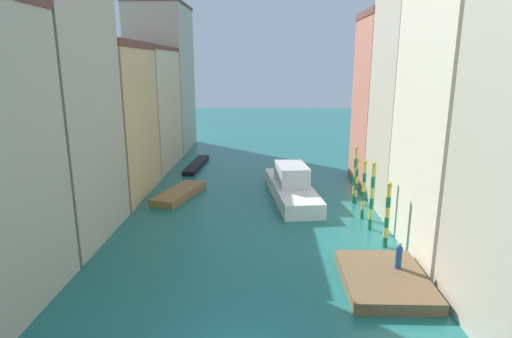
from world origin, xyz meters
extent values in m
plane|color=#1E6B66|center=(0.00, 24.50, 0.00)|extent=(154.00, 154.00, 0.00)
cube|color=#BCB299|center=(-13.47, 12.83, 9.71)|extent=(7.09, 8.97, 19.43)
cube|color=#DBB77A|center=(-13.47, 22.69, 6.49)|extent=(7.09, 9.89, 12.99)
cube|color=brown|center=(-13.47, 22.69, 13.30)|extent=(7.23, 10.08, 0.62)
cube|color=beige|center=(-13.47, 33.49, 6.58)|extent=(7.09, 11.05, 13.15)
cube|color=brown|center=(-13.47, 33.49, 13.36)|extent=(7.23, 11.27, 0.42)
cube|color=#BCB299|center=(-13.47, 44.65, 9.56)|extent=(7.09, 10.52, 19.12)
cube|color=brown|center=(-13.47, 44.65, 19.32)|extent=(7.23, 10.73, 0.41)
cube|color=beige|center=(13.47, 11.31, 9.80)|extent=(7.09, 8.99, 19.60)
cube|color=#BCB299|center=(13.47, 19.57, 9.43)|extent=(7.09, 7.25, 18.85)
cube|color=#C6705B|center=(13.47, 27.02, 7.93)|extent=(7.09, 7.32, 15.86)
cube|color=brown|center=(13.47, 27.02, 16.18)|extent=(7.23, 7.47, 0.63)
cube|color=brown|center=(7.41, 6.63, 0.33)|extent=(4.43, 6.00, 0.66)
cylinder|color=#234C93|center=(8.32, 7.37, 1.29)|extent=(0.36, 0.36, 1.25)
sphere|color=tan|center=(8.32, 7.37, 2.05)|extent=(0.26, 0.26, 0.26)
cylinder|color=#197247|center=(8.81, 11.63, 0.34)|extent=(0.31, 0.31, 0.69)
cylinder|color=#E5D14C|center=(8.81, 11.63, 1.03)|extent=(0.31, 0.31, 0.69)
cylinder|color=#197247|center=(8.81, 11.63, 1.72)|extent=(0.31, 0.31, 0.69)
cylinder|color=#E5D14C|center=(8.81, 11.63, 2.41)|extent=(0.31, 0.31, 0.69)
cylinder|color=#197247|center=(8.81, 11.63, 3.09)|extent=(0.31, 0.31, 0.69)
cylinder|color=#E5D14C|center=(8.81, 11.63, 3.78)|extent=(0.31, 0.31, 0.69)
sphere|color=gold|center=(8.81, 11.63, 4.25)|extent=(0.34, 0.34, 0.34)
cylinder|color=#197247|center=(8.51, 14.59, 0.40)|extent=(0.26, 0.26, 0.80)
cylinder|color=#E5D14C|center=(8.51, 14.59, 1.20)|extent=(0.26, 0.26, 0.80)
cylinder|color=#197247|center=(8.51, 14.59, 2.00)|extent=(0.26, 0.26, 0.80)
cylinder|color=#E5D14C|center=(8.51, 14.59, 2.79)|extent=(0.26, 0.26, 0.80)
cylinder|color=#197247|center=(8.51, 14.59, 3.59)|extent=(0.26, 0.26, 0.80)
cylinder|color=#E5D14C|center=(8.51, 14.59, 4.39)|extent=(0.26, 0.26, 0.80)
sphere|color=gold|center=(8.51, 14.59, 4.89)|extent=(0.29, 0.29, 0.29)
cylinder|color=#197247|center=(8.45, 16.88, 0.37)|extent=(0.27, 0.27, 0.73)
cylinder|color=#E5D14C|center=(8.45, 16.88, 1.10)|extent=(0.27, 0.27, 0.73)
cylinder|color=#197247|center=(8.45, 16.88, 1.83)|extent=(0.27, 0.27, 0.73)
cylinder|color=#E5D14C|center=(8.45, 16.88, 2.56)|extent=(0.27, 0.27, 0.73)
cylinder|color=#197247|center=(8.45, 16.88, 3.29)|extent=(0.27, 0.27, 0.73)
cylinder|color=#E5D14C|center=(8.45, 16.88, 4.02)|extent=(0.27, 0.27, 0.73)
sphere|color=gold|center=(8.45, 16.88, 4.49)|extent=(0.29, 0.29, 0.29)
cylinder|color=#197247|center=(8.54, 20.67, 0.39)|extent=(0.28, 0.28, 0.79)
cylinder|color=#E5D14C|center=(8.54, 20.67, 1.18)|extent=(0.28, 0.28, 0.79)
cylinder|color=#197247|center=(8.54, 20.67, 1.97)|extent=(0.28, 0.28, 0.79)
cylinder|color=#E5D14C|center=(8.54, 20.67, 2.76)|extent=(0.28, 0.28, 0.79)
cylinder|color=#197247|center=(8.54, 20.67, 3.54)|extent=(0.28, 0.28, 0.79)
cylinder|color=#E5D14C|center=(8.54, 20.67, 4.33)|extent=(0.28, 0.28, 0.79)
sphere|color=gold|center=(8.54, 20.67, 4.84)|extent=(0.30, 0.30, 0.30)
cylinder|color=#197247|center=(8.67, 20.60, 0.30)|extent=(0.28, 0.28, 0.60)
cylinder|color=#E5D14C|center=(8.67, 20.60, 0.90)|extent=(0.28, 0.28, 0.60)
cylinder|color=#197247|center=(8.67, 20.60, 1.50)|extent=(0.28, 0.28, 0.60)
cylinder|color=#E5D14C|center=(8.67, 20.60, 2.09)|extent=(0.28, 0.28, 0.60)
cylinder|color=#197247|center=(8.67, 20.60, 2.69)|extent=(0.28, 0.28, 0.60)
cylinder|color=#E5D14C|center=(8.67, 20.60, 3.29)|extent=(0.28, 0.28, 0.60)
sphere|color=gold|center=(8.67, 20.60, 3.70)|extent=(0.31, 0.31, 0.31)
cube|color=white|center=(3.21, 22.00, 0.64)|extent=(4.80, 12.23, 1.28)
cube|color=silver|center=(3.21, 22.00, 2.17)|extent=(3.05, 4.63, 1.78)
cube|color=black|center=(-7.23, 33.39, 0.25)|extent=(1.77, 8.78, 0.49)
cube|color=olive|center=(-6.91, 21.96, 0.32)|extent=(4.04, 7.14, 0.64)
camera|label=1|loc=(0.98, -14.16, 11.68)|focal=29.45mm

